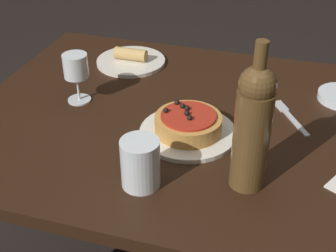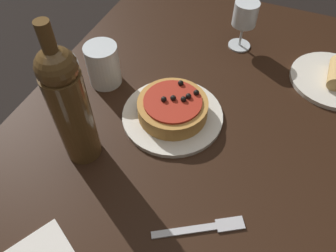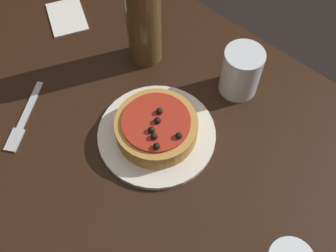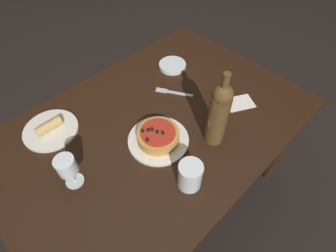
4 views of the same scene
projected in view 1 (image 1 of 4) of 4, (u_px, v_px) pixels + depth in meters
dining_table at (213, 146)px, 1.30m from camera, size 1.35×0.92×0.71m
dinner_plate at (188, 133)px, 1.20m from camera, size 0.25×0.25×0.01m
pizza at (188, 123)px, 1.19m from camera, size 0.17×0.17×0.06m
wine_glass at (76, 68)px, 1.30m from camera, size 0.07×0.07×0.14m
wine_bottle at (253, 126)px, 0.96m from camera, size 0.08×0.08×0.34m
water_cup at (140, 163)px, 1.01m from camera, size 0.09×0.09×0.11m
fork at (289, 115)px, 1.28m from camera, size 0.11×0.17×0.00m
side_plate at (131, 60)px, 1.55m from camera, size 0.23×0.23×0.05m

